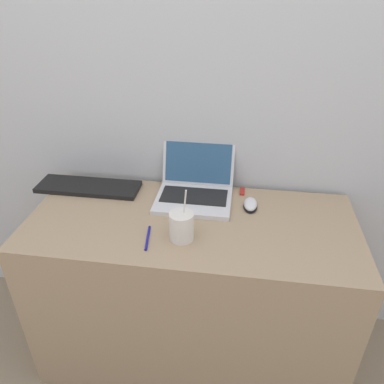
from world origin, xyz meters
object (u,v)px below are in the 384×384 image
external_keyboard (89,187)px  laptop (195,188)px  computer_mouse (250,204)px  pen (148,238)px  usb_stick (242,191)px  drink_cup (182,226)px

external_keyboard → laptop: bearing=0.5°
laptop → computer_mouse: laptop is taller
laptop → pen: size_ratio=2.29×
pen → external_keyboard: bearing=138.0°
external_keyboard → computer_mouse: bearing=-4.0°
external_keyboard → usb_stick: size_ratio=7.58×
laptop → external_keyboard: (-0.48, -0.00, -0.03)m
pen → laptop: bearing=67.9°
drink_cup → external_keyboard: (-0.47, 0.29, -0.05)m
laptop → usb_stick: (0.20, 0.07, -0.04)m
laptop → external_keyboard: 0.48m
laptop → drink_cup: 0.30m
laptop → pen: laptop is taller
drink_cup → pen: 0.13m
drink_cup → external_keyboard: bearing=148.1°
computer_mouse → drink_cup: bearing=-135.2°
laptop → usb_stick: size_ratio=5.25×
drink_cup → pen: bearing=-170.0°
pen → usb_stick: bearing=49.3°
usb_stick → pen: 0.51m
drink_cup → usb_stick: drink_cup is taller
computer_mouse → external_keyboard: computer_mouse is taller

